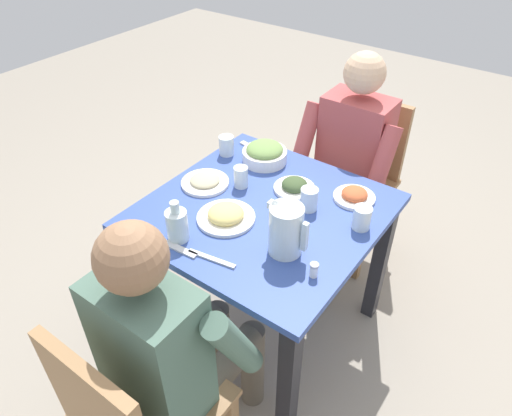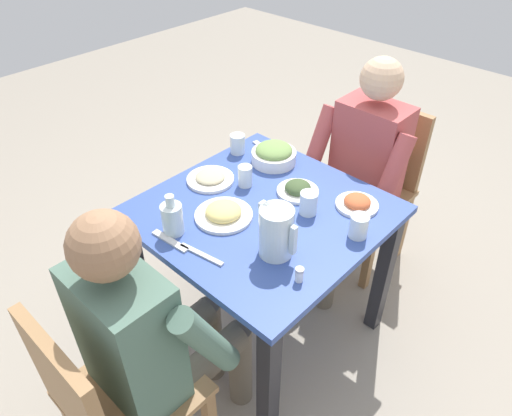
{
  "view_description": "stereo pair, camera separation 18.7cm",
  "coord_description": "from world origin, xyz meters",
  "px_view_note": "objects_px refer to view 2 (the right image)",
  "views": [
    {
      "loc": [
        0.84,
        -1.2,
        1.87
      ],
      "look_at": [
        -0.04,
        -0.0,
        0.71
      ],
      "focal_mm": 33.08,
      "sensor_mm": 36.0,
      "label": 1
    },
    {
      "loc": [
        0.98,
        -1.09,
        1.87
      ],
      "look_at": [
        -0.04,
        -0.0,
        0.71
      ],
      "focal_mm": 33.08,
      "sensor_mm": 36.0,
      "label": 2
    }
  ],
  "objects_px": {
    "dining_table": "(262,233)",
    "water_glass_center": "(245,176)",
    "oil_carafe": "(172,220)",
    "water_pitcher": "(276,232)",
    "water_glass_far_right": "(359,226)",
    "chair_far": "(375,178)",
    "water_glass_far_left": "(238,144)",
    "plate_fries": "(224,213)",
    "plate_dolmas": "(298,189)",
    "chair_near": "(109,399)",
    "plate_beans": "(210,178)",
    "salad_bowl": "(274,154)",
    "diner_near": "(155,332)",
    "water_glass_near_right": "(309,203)",
    "plate_rice_curry": "(357,203)",
    "diner_far": "(357,171)",
    "salt_shaker": "(299,274)"
  },
  "relations": [
    {
      "from": "water_glass_far_left",
      "to": "chair_near",
      "type": "bearing_deg",
      "value": -65.78
    },
    {
      "from": "diner_far",
      "to": "plate_beans",
      "type": "height_order",
      "value": "diner_far"
    },
    {
      "from": "plate_fries",
      "to": "water_pitcher",
      "type": "bearing_deg",
      "value": -2.98
    },
    {
      "from": "plate_fries",
      "to": "plate_dolmas",
      "type": "bearing_deg",
      "value": 71.27
    },
    {
      "from": "chair_far",
      "to": "salad_bowl",
      "type": "relative_size",
      "value": 4.29
    },
    {
      "from": "salad_bowl",
      "to": "chair_near",
      "type": "bearing_deg",
      "value": -74.98
    },
    {
      "from": "water_glass_near_right",
      "to": "salt_shaker",
      "type": "height_order",
      "value": "water_glass_near_right"
    },
    {
      "from": "diner_near",
      "to": "plate_fries",
      "type": "distance_m",
      "value": 0.52
    },
    {
      "from": "plate_rice_curry",
      "to": "diner_far",
      "type": "bearing_deg",
      "value": 121.72
    },
    {
      "from": "oil_carafe",
      "to": "chair_near",
      "type": "bearing_deg",
      "value": -63.38
    },
    {
      "from": "plate_dolmas",
      "to": "plate_beans",
      "type": "height_order",
      "value": "plate_dolmas"
    },
    {
      "from": "plate_fries",
      "to": "water_glass_center",
      "type": "relative_size",
      "value": 2.48
    },
    {
      "from": "diner_near",
      "to": "plate_dolmas",
      "type": "distance_m",
      "value": 0.81
    },
    {
      "from": "water_glass_far_right",
      "to": "plate_beans",
      "type": "bearing_deg",
      "value": -168.97
    },
    {
      "from": "chair_far",
      "to": "water_pitcher",
      "type": "distance_m",
      "value": 1.04
    },
    {
      "from": "water_pitcher",
      "to": "plate_beans",
      "type": "distance_m",
      "value": 0.53
    },
    {
      "from": "dining_table",
      "to": "water_glass_far_right",
      "type": "xyz_separation_m",
      "value": [
        0.36,
        0.12,
        0.17
      ]
    },
    {
      "from": "chair_far",
      "to": "water_glass_far_left",
      "type": "xyz_separation_m",
      "value": [
        -0.42,
        -0.58,
        0.28
      ]
    },
    {
      "from": "dining_table",
      "to": "plate_fries",
      "type": "distance_m",
      "value": 0.21
    },
    {
      "from": "dining_table",
      "to": "water_glass_center",
      "type": "height_order",
      "value": "water_glass_center"
    },
    {
      "from": "chair_far",
      "to": "oil_carafe",
      "type": "xyz_separation_m",
      "value": [
        -0.2,
        -1.14,
        0.29
      ]
    },
    {
      "from": "water_pitcher",
      "to": "salad_bowl",
      "type": "bearing_deg",
      "value": 132.16
    },
    {
      "from": "water_glass_far_left",
      "to": "diner_far",
      "type": "bearing_deg",
      "value": 41.59
    },
    {
      "from": "diner_near",
      "to": "salad_bowl",
      "type": "relative_size",
      "value": 5.76
    },
    {
      "from": "chair_far",
      "to": "water_pitcher",
      "type": "xyz_separation_m",
      "value": [
        0.16,
        -0.97,
        0.33
      ]
    },
    {
      "from": "plate_beans",
      "to": "dining_table",
      "type": "bearing_deg",
      "value": 1.04
    },
    {
      "from": "diner_near",
      "to": "chair_far",
      "type": "bearing_deg",
      "value": 92.12
    },
    {
      "from": "water_pitcher",
      "to": "diner_near",
      "type": "bearing_deg",
      "value": -102.41
    },
    {
      "from": "water_glass_far_right",
      "to": "water_glass_near_right",
      "type": "xyz_separation_m",
      "value": [
        -0.22,
        -0.02,
        0.0
      ]
    },
    {
      "from": "plate_fries",
      "to": "chair_near",
      "type": "bearing_deg",
      "value": -75.43
    },
    {
      "from": "oil_carafe",
      "to": "water_glass_far_right",
      "type": "bearing_deg",
      "value": 41.28
    },
    {
      "from": "diner_far",
      "to": "plate_rice_curry",
      "type": "xyz_separation_m",
      "value": [
        0.21,
        -0.35,
        0.11
      ]
    },
    {
      "from": "salad_bowl",
      "to": "water_glass_far_left",
      "type": "distance_m",
      "value": 0.19
    },
    {
      "from": "chair_near",
      "to": "plate_rice_curry",
      "type": "distance_m",
      "value": 1.13
    },
    {
      "from": "water_glass_near_right",
      "to": "diner_near",
      "type": "bearing_deg",
      "value": -93.41
    },
    {
      "from": "dining_table",
      "to": "water_glass_near_right",
      "type": "distance_m",
      "value": 0.25
    },
    {
      "from": "plate_rice_curry",
      "to": "salt_shaker",
      "type": "bearing_deg",
      "value": -79.59
    },
    {
      "from": "dining_table",
      "to": "plate_beans",
      "type": "bearing_deg",
      "value": -178.96
    },
    {
      "from": "plate_beans",
      "to": "oil_carafe",
      "type": "xyz_separation_m",
      "value": [
        0.15,
        -0.32,
        0.04
      ]
    },
    {
      "from": "diner_near",
      "to": "plate_dolmas",
      "type": "bearing_deg",
      "value": 94.98
    },
    {
      "from": "diner_far",
      "to": "plate_fries",
      "type": "distance_m",
      "value": 0.77
    },
    {
      "from": "oil_carafe",
      "to": "water_pitcher",
      "type": "bearing_deg",
      "value": 26.26
    },
    {
      "from": "salad_bowl",
      "to": "water_glass_center",
      "type": "bearing_deg",
      "value": -81.67
    },
    {
      "from": "salad_bowl",
      "to": "oil_carafe",
      "type": "distance_m",
      "value": 0.62
    },
    {
      "from": "plate_fries",
      "to": "water_glass_center",
      "type": "height_order",
      "value": "water_glass_center"
    },
    {
      "from": "plate_fries",
      "to": "water_glass_near_right",
      "type": "height_order",
      "value": "water_glass_near_right"
    },
    {
      "from": "water_glass_center",
      "to": "oil_carafe",
      "type": "xyz_separation_m",
      "value": [
        0.02,
        -0.4,
        0.01
      ]
    },
    {
      "from": "dining_table",
      "to": "oil_carafe",
      "type": "bearing_deg",
      "value": -114.7
    },
    {
      "from": "water_glass_far_right",
      "to": "water_glass_near_right",
      "type": "height_order",
      "value": "water_glass_near_right"
    },
    {
      "from": "water_glass_center",
      "to": "water_glass_far_left",
      "type": "relative_size",
      "value": 1.01
    }
  ]
}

